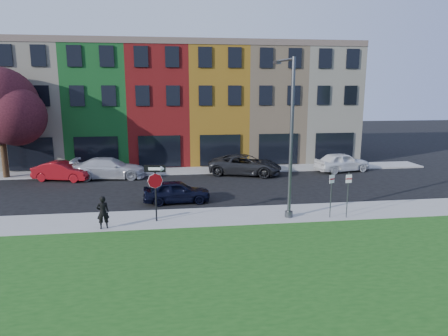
{
  "coord_description": "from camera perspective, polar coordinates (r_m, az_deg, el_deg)",
  "views": [
    {
      "loc": [
        -4.15,
        -16.56,
        6.63
      ],
      "look_at": [
        -1.34,
        4.0,
        2.44
      ],
      "focal_mm": 32.0,
      "sensor_mm": 36.0,
      "label": 1
    }
  ],
  "objects": [
    {
      "name": "parked_car_silver",
      "position": [
        30.74,
        -16.0,
        -0.03
      ],
      "size": [
        2.61,
        5.47,
        1.53
      ],
      "primitive_type": "imported",
      "rotation": [
        0.0,
        0.0,
        1.53
      ],
      "color": "silver",
      "rests_on": "ground"
    },
    {
      "name": "ground",
      "position": [
        18.31,
        5.94,
        -9.87
      ],
      "size": [
        120.0,
        120.0,
        0.0
      ],
      "primitive_type": "plane",
      "color": "black",
      "rests_on": "ground"
    },
    {
      "name": "man",
      "position": [
        19.59,
        -16.92,
        -6.08
      ],
      "size": [
        0.74,
        0.63,
        1.58
      ],
      "primitive_type": "imported",
      "rotation": [
        0.0,
        0.0,
        3.37
      ],
      "color": "black",
      "rests_on": "sidewalk_near"
    },
    {
      "name": "street_lamp",
      "position": [
        20.18,
        9.34,
        4.15
      ],
      "size": [
        0.61,
        2.57,
        7.95
      ],
      "rotation": [
        0.0,
        0.0,
        0.12
      ],
      "color": "#434648",
      "rests_on": "sidewalk_near"
    },
    {
      "name": "sidewalk_near",
      "position": [
        21.53,
        9.26,
        -6.5
      ],
      "size": [
        40.0,
        3.0,
        0.12
      ],
      "primitive_type": "cube",
      "color": "gray",
      "rests_on": "ground"
    },
    {
      "name": "sidewalk_far",
      "position": [
        32.26,
        -5.58,
        -0.39
      ],
      "size": [
        40.0,
        2.4,
        0.12
      ],
      "primitive_type": "cube",
      "color": "gray",
      "rests_on": "ground"
    },
    {
      "name": "parking_sign_a",
      "position": [
        21.07,
        17.29,
        -2.98
      ],
      "size": [
        0.32,
        0.09,
        2.36
      ],
      "rotation": [
        0.0,
        0.0,
        0.08
      ],
      "color": "#434648",
      "rests_on": "sidewalk_near"
    },
    {
      "name": "rowhouse_block",
      "position": [
        37.81,
        -5.35,
        8.88
      ],
      "size": [
        30.0,
        10.12,
        10.0
      ],
      "color": "beige",
      "rests_on": "ground"
    },
    {
      "name": "parked_car_white",
      "position": [
        33.4,
        16.49,
        0.83
      ],
      "size": [
        3.67,
        5.25,
        1.53
      ],
      "primitive_type": "imported",
      "rotation": [
        0.0,
        0.0,
        1.78
      ],
      "color": "white",
      "rests_on": "ground"
    },
    {
      "name": "parked_car_red",
      "position": [
        31.2,
        -22.07,
        -0.41
      ],
      "size": [
        3.58,
        4.92,
        1.38
      ],
      "primitive_type": "imported",
      "rotation": [
        0.0,
        0.0,
        1.3
      ],
      "color": "maroon",
      "rests_on": "ground"
    },
    {
      "name": "stop_sign",
      "position": [
        19.71,
        -9.79,
        -1.92
      ],
      "size": [
        1.04,
        0.19,
        2.83
      ],
      "rotation": [
        0.0,
        0.0,
        -0.15
      ],
      "color": "black",
      "rests_on": "sidewalk_near"
    },
    {
      "name": "parked_car_dark",
      "position": [
        30.87,
        3.05,
        0.47
      ],
      "size": [
        5.98,
        7.14,
        1.55
      ],
      "primitive_type": "imported",
      "rotation": [
        0.0,
        0.0,
        1.24
      ],
      "color": "black",
      "rests_on": "ground"
    },
    {
      "name": "tree_purple",
      "position": [
        33.08,
        -29.26,
        7.5
      ],
      "size": [
        6.64,
        5.81,
        7.99
      ],
      "color": "#322210",
      "rests_on": "sidewalk_far"
    },
    {
      "name": "parking_sign_b",
      "position": [
        20.85,
        15.07,
        -3.04
      ],
      "size": [
        0.3,
        0.15,
        2.34
      ],
      "rotation": [
        0.0,
        0.0,
        0.38
      ],
      "color": "#434648",
      "rests_on": "sidewalk_near"
    },
    {
      "name": "sedan_near",
      "position": [
        23.53,
        -6.76,
        -3.36
      ],
      "size": [
        1.84,
        3.99,
        1.32
      ],
      "primitive_type": "imported",
      "rotation": [
        0.0,
        0.0,
        1.61
      ],
      "color": "black",
      "rests_on": "ground"
    }
  ]
}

